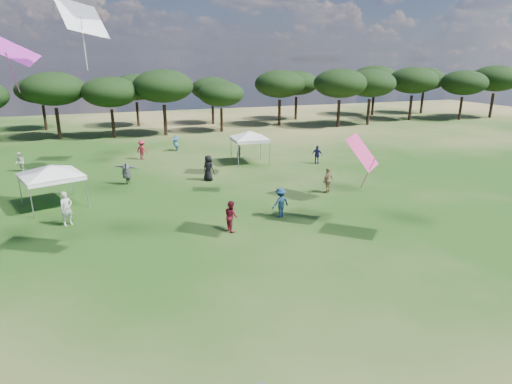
# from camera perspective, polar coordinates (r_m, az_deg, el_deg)

# --- Properties ---
(tree_line) EXTENTS (108.78, 17.63, 7.77)m
(tree_line) POSITION_cam_1_polar(r_m,az_deg,el_deg) (54.70, -13.68, 13.46)
(tree_line) COLOR black
(tree_line) RESTS_ON ground
(tent_left) EXTENTS (6.22, 6.22, 2.89)m
(tent_left) POSITION_cam_1_polar(r_m,az_deg,el_deg) (28.47, -25.80, 3.04)
(tent_left) COLOR gray
(tent_left) RESTS_ON ground
(tent_right) EXTENTS (5.85, 5.85, 3.10)m
(tent_right) POSITION_cam_1_polar(r_m,az_deg,el_deg) (36.73, -0.84, 7.95)
(tent_right) COLOR gray
(tent_right) RESTS_ON ground
(festival_crowd) EXTENTS (29.83, 23.12, 1.91)m
(festival_crowd) POSITION_cam_1_polar(r_m,az_deg,el_deg) (31.17, -16.52, 2.10)
(festival_crowd) COLOR #444449
(festival_crowd) RESTS_ON ground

